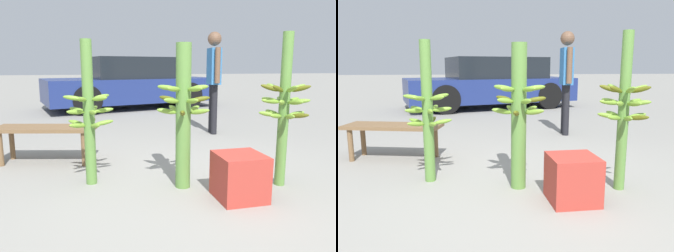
{
  "view_description": "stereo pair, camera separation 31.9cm",
  "coord_description": "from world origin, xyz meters",
  "views": [
    {
      "loc": [
        -0.89,
        -2.6,
        1.13
      ],
      "look_at": [
        -0.13,
        0.48,
        0.54
      ],
      "focal_mm": 35.0,
      "sensor_mm": 36.0,
      "label": 1
    },
    {
      "loc": [
        -0.58,
        -2.66,
        1.13
      ],
      "look_at": [
        -0.13,
        0.48,
        0.54
      ],
      "focal_mm": 35.0,
      "sensor_mm": 36.0,
      "label": 2
    }
  ],
  "objects": [
    {
      "name": "ground_plane",
      "position": [
        0.0,
        0.0,
        0.0
      ],
      "size": [
        80.0,
        80.0,
        0.0
      ],
      "primitive_type": "plane",
      "color": "gray"
    },
    {
      "name": "banana_stalk_left",
      "position": [
        -0.88,
        0.53,
        0.69
      ],
      "size": [
        0.46,
        0.46,
        1.37
      ],
      "color": "#5B8C3D",
      "rests_on": "ground_plane"
    },
    {
      "name": "banana_stalk_center",
      "position": [
        -0.05,
        0.23,
        0.7
      ],
      "size": [
        0.5,
        0.5,
        1.33
      ],
      "color": "#5B8C3D",
      "rests_on": "ground_plane"
    },
    {
      "name": "banana_stalk_right",
      "position": [
        0.88,
        0.06,
        0.75
      ],
      "size": [
        0.46,
        0.45,
        1.43
      ],
      "color": "#5B8C3D",
      "rests_on": "ground_plane"
    },
    {
      "name": "vendor_person",
      "position": [
        1.16,
        2.52,
        1.02
      ],
      "size": [
        0.22,
        0.54,
        1.67
      ],
      "rotation": [
        0.0,
        0.0,
        1.45
      ],
      "color": "black",
      "rests_on": "ground_plane"
    },
    {
      "name": "market_bench",
      "position": [
        -1.38,
        1.38,
        0.36
      ],
      "size": [
        1.22,
        0.66,
        0.43
      ],
      "rotation": [
        0.0,
        0.0,
        -0.24
      ],
      "color": "brown",
      "rests_on": "ground_plane"
    },
    {
      "name": "parked_car",
      "position": [
        0.3,
        6.27,
        0.66
      ],
      "size": [
        4.72,
        2.8,
        1.35
      ],
      "rotation": [
        0.0,
        0.0,
        1.8
      ],
      "color": "navy",
      "rests_on": "ground_plane"
    },
    {
      "name": "produce_crate",
      "position": [
        0.35,
        -0.15,
        0.2
      ],
      "size": [
        0.39,
        0.39,
        0.39
      ],
      "color": "#B2382D",
      "rests_on": "ground_plane"
    }
  ]
}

